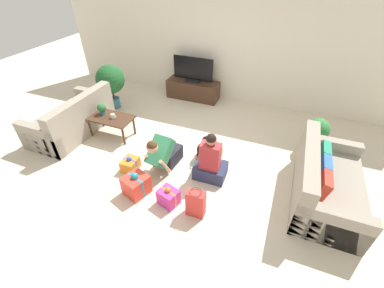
{
  "coord_description": "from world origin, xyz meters",
  "views": [
    {
      "loc": [
        1.54,
        -3.3,
        3.07
      ],
      "look_at": [
        0.27,
        -0.09,
        0.45
      ],
      "focal_mm": 24.0,
      "sensor_mm": 36.0,
      "label": 1
    }
  ],
  "objects_px": {
    "dog": "(203,146)",
    "gift_box_a": "(136,185)",
    "tv": "(193,71)",
    "potted_plant_corner_right": "(317,133)",
    "sofa_left": "(73,120)",
    "potted_plant_corner_left": "(110,81)",
    "tv_console": "(193,90)",
    "gift_bag_a": "(196,203)",
    "gift_box_b": "(130,164)",
    "person_kneeling": "(164,153)",
    "mug": "(113,116)",
    "coffee_table": "(110,119)",
    "sofa_right": "(324,184)",
    "tabletop_plant": "(102,108)",
    "person_sitting": "(210,163)",
    "gift_box_c": "(169,197)"
  },
  "relations": [
    {
      "from": "dog",
      "to": "gift_box_a",
      "type": "distance_m",
      "value": 1.4
    },
    {
      "from": "tv",
      "to": "potted_plant_corner_right",
      "type": "xyz_separation_m",
      "value": [
        2.9,
        -1.21,
        -0.31
      ]
    },
    {
      "from": "sofa_left",
      "to": "potted_plant_corner_left",
      "type": "xyz_separation_m",
      "value": [
        0.14,
        1.2,
        0.39
      ]
    },
    {
      "from": "tv_console",
      "to": "gift_bag_a",
      "type": "bearing_deg",
      "value": -68.02
    },
    {
      "from": "gift_box_a",
      "to": "gift_box_b",
      "type": "distance_m",
      "value": 0.58
    },
    {
      "from": "gift_box_b",
      "to": "person_kneeling",
      "type": "bearing_deg",
      "value": 24.46
    },
    {
      "from": "mug",
      "to": "coffee_table",
      "type": "bearing_deg",
      "value": 175.2
    },
    {
      "from": "sofa_right",
      "to": "person_kneeling",
      "type": "relative_size",
      "value": 2.12
    },
    {
      "from": "potted_plant_corner_left",
      "to": "person_kneeling",
      "type": "relative_size",
      "value": 1.29
    },
    {
      "from": "sofa_left",
      "to": "sofa_right",
      "type": "distance_m",
      "value": 4.77
    },
    {
      "from": "dog",
      "to": "mug",
      "type": "bearing_deg",
      "value": 4.43
    },
    {
      "from": "sofa_left",
      "to": "potted_plant_corner_left",
      "type": "distance_m",
      "value": 1.27
    },
    {
      "from": "tv",
      "to": "tabletop_plant",
      "type": "height_order",
      "value": "tv"
    },
    {
      "from": "person_sitting",
      "to": "tabletop_plant",
      "type": "xyz_separation_m",
      "value": [
        -2.46,
        0.5,
        0.24
      ]
    },
    {
      "from": "coffee_table",
      "to": "potted_plant_corner_left",
      "type": "height_order",
      "value": "potted_plant_corner_left"
    },
    {
      "from": "gift_box_b",
      "to": "gift_box_c",
      "type": "height_order",
      "value": "gift_box_c"
    },
    {
      "from": "person_sitting",
      "to": "tabletop_plant",
      "type": "bearing_deg",
      "value": -12.94
    },
    {
      "from": "person_kneeling",
      "to": "gift_box_b",
      "type": "bearing_deg",
      "value": -149.91
    },
    {
      "from": "tv",
      "to": "tabletop_plant",
      "type": "bearing_deg",
      "value": -118.3
    },
    {
      "from": "potted_plant_corner_left",
      "to": "gift_box_a",
      "type": "relative_size",
      "value": 2.38
    },
    {
      "from": "tv",
      "to": "gift_box_a",
      "type": "relative_size",
      "value": 2.31
    },
    {
      "from": "dog",
      "to": "gift_box_a",
      "type": "bearing_deg",
      "value": 65.06
    },
    {
      "from": "potted_plant_corner_right",
      "to": "gift_box_c",
      "type": "distance_m",
      "value": 2.94
    },
    {
      "from": "gift_box_b",
      "to": "gift_box_a",
      "type": "bearing_deg",
      "value": -47.78
    },
    {
      "from": "person_kneeling",
      "to": "mug",
      "type": "distance_m",
      "value": 1.46
    },
    {
      "from": "potted_plant_corner_right",
      "to": "gift_box_c",
      "type": "xyz_separation_m",
      "value": [
        -1.97,
        -2.16,
        -0.27
      ]
    },
    {
      "from": "coffee_table",
      "to": "gift_box_c",
      "type": "relative_size",
      "value": 2.73
    },
    {
      "from": "gift_bag_a",
      "to": "mug",
      "type": "height_order",
      "value": "mug"
    },
    {
      "from": "tv_console",
      "to": "person_kneeling",
      "type": "distance_m",
      "value": 2.75
    },
    {
      "from": "sofa_left",
      "to": "mug",
      "type": "relative_size",
      "value": 14.24
    },
    {
      "from": "tv_console",
      "to": "gift_bag_a",
      "type": "height_order",
      "value": "gift_bag_a"
    },
    {
      "from": "dog",
      "to": "sofa_right",
      "type": "bearing_deg",
      "value": 175.75
    },
    {
      "from": "sofa_right",
      "to": "person_kneeling",
      "type": "height_order",
      "value": "sofa_right"
    },
    {
      "from": "tabletop_plant",
      "to": "potted_plant_corner_left",
      "type": "bearing_deg",
      "value": 115.15
    },
    {
      "from": "potted_plant_corner_left",
      "to": "tv",
      "type": "bearing_deg",
      "value": 36.12
    },
    {
      "from": "mug",
      "to": "tv_console",
      "type": "bearing_deg",
      "value": 68.95
    },
    {
      "from": "coffee_table",
      "to": "mug",
      "type": "bearing_deg",
      "value": -4.8
    },
    {
      "from": "sofa_right",
      "to": "potted_plant_corner_right",
      "type": "height_order",
      "value": "sofa_right"
    },
    {
      "from": "sofa_right",
      "to": "person_sitting",
      "type": "height_order",
      "value": "person_sitting"
    },
    {
      "from": "gift_box_c",
      "to": "tabletop_plant",
      "type": "relative_size",
      "value": 1.51
    },
    {
      "from": "potted_plant_corner_right",
      "to": "person_kneeling",
      "type": "distance_m",
      "value": 2.8
    },
    {
      "from": "tv_console",
      "to": "gift_box_c",
      "type": "xyz_separation_m",
      "value": [
        0.93,
        -3.38,
        -0.09
      ]
    },
    {
      "from": "gift_box_b",
      "to": "potted_plant_corner_left",
      "type": "bearing_deg",
      "value": 131.29
    },
    {
      "from": "tv_console",
      "to": "dog",
      "type": "distance_m",
      "value": 2.38
    },
    {
      "from": "sofa_left",
      "to": "tv",
      "type": "relative_size",
      "value": 1.7
    },
    {
      "from": "tv",
      "to": "gift_box_a",
      "type": "height_order",
      "value": "tv"
    },
    {
      "from": "tv",
      "to": "person_kneeling",
      "type": "height_order",
      "value": "tv"
    },
    {
      "from": "sofa_left",
      "to": "gift_box_c",
      "type": "relative_size",
      "value": 5.09
    },
    {
      "from": "sofa_right",
      "to": "person_sitting",
      "type": "distance_m",
      "value": 1.73
    },
    {
      "from": "dog",
      "to": "mug",
      "type": "distance_m",
      "value": 1.89
    }
  ]
}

